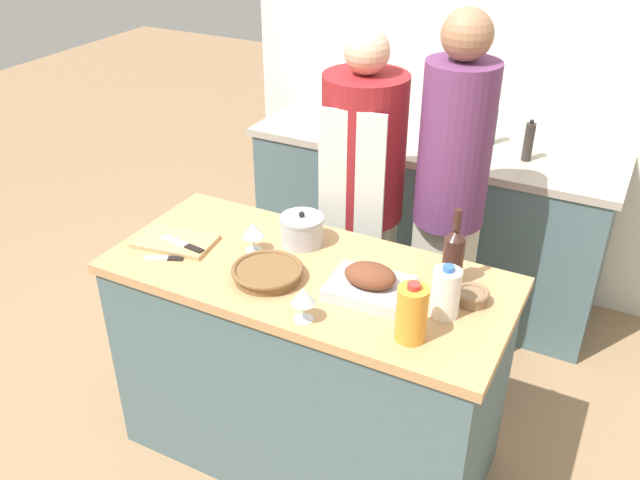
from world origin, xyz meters
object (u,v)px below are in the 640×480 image
(stock_pot, at_px, (302,230))
(wine_bottle_green, at_px, (453,255))
(mixing_bowl, at_px, (472,296))
(condiment_bottle_short, at_px, (529,142))
(condiment_bottle_tall, at_px, (435,119))
(person_cook_aproned, at_px, (362,193))
(wine_glass_left, at_px, (253,231))
(juice_jug, at_px, (412,313))
(person_cook_guest, at_px, (450,191))
(roasting_pan, at_px, (370,283))
(knife_chef, at_px, (183,244))
(condiment_bottle_extra, at_px, (492,126))
(milk_jug, at_px, (446,293))
(wicker_basket, at_px, (267,272))
(cutting_board, at_px, (175,241))
(wine_glass_right, at_px, (303,297))
(knife_paring, at_px, (165,258))
(stand_mixer, at_px, (361,109))

(stock_pot, xyz_separation_m, wine_bottle_green, (0.61, 0.00, 0.06))
(mixing_bowl, height_order, condiment_bottle_short, condiment_bottle_short)
(condiment_bottle_tall, height_order, person_cook_aproned, person_cook_aproned)
(condiment_bottle_tall, bearing_deg, wine_glass_left, -97.89)
(stock_pot, distance_m, juice_jug, 0.70)
(wine_bottle_green, relative_size, person_cook_aproned, 0.18)
(wine_bottle_green, relative_size, wine_glass_left, 2.43)
(mixing_bowl, bearing_deg, person_cook_guest, 114.07)
(roasting_pan, distance_m, condiment_bottle_tall, 1.61)
(mixing_bowl, bearing_deg, wine_bottle_green, 140.16)
(knife_chef, bearing_deg, condiment_bottle_extra, 64.09)
(mixing_bowl, height_order, condiment_bottle_tall, condiment_bottle_tall)
(stock_pot, height_order, milk_jug, milk_jug)
(wicker_basket, distance_m, condiment_bottle_tall, 1.67)
(knife_chef, bearing_deg, person_cook_aproned, 63.17)
(mixing_bowl, height_order, knife_chef, mixing_bowl)
(cutting_board, distance_m, milk_jug, 1.11)
(stock_pot, relative_size, wine_glass_right, 1.36)
(cutting_board, bearing_deg, milk_jug, 2.00)
(knife_paring, bearing_deg, milk_jug, 8.23)
(juice_jug, distance_m, condiment_bottle_tall, 1.83)
(wine_glass_left, bearing_deg, cutting_board, -162.71)
(stand_mixer, relative_size, person_cook_guest, 0.17)
(knife_paring, bearing_deg, roasting_pan, 10.56)
(wine_glass_left, bearing_deg, condiment_bottle_extra, 70.48)
(juice_jug, xyz_separation_m, person_cook_aproned, (-0.58, 0.91, -0.11))
(wicker_basket, relative_size, juice_jug, 1.26)
(person_cook_guest, bearing_deg, milk_jug, -61.42)
(mixing_bowl, relative_size, person_cook_aproned, 0.07)
(wine_glass_left, xyz_separation_m, condiment_bottle_tall, (0.21, 1.52, -0.01))
(cutting_board, height_order, condiment_bottle_short, condiment_bottle_short)
(stock_pot, height_order, knife_chef, stock_pot)
(wicker_basket, xyz_separation_m, mixing_bowl, (0.71, 0.20, 0.00))
(milk_jug, bearing_deg, cutting_board, -178.00)
(milk_jug, relative_size, condiment_bottle_extra, 0.93)
(condiment_bottle_short, xyz_separation_m, person_cook_guest, (-0.19, -0.63, -0.04))
(milk_jug, xyz_separation_m, person_cook_aproned, (-0.64, 0.74, -0.10))
(wine_glass_right, height_order, condiment_bottle_tall, condiment_bottle_tall)
(roasting_pan, relative_size, mixing_bowl, 2.51)
(roasting_pan, distance_m, stand_mixer, 1.56)
(mixing_bowl, height_order, wine_glass_left, wine_glass_left)
(roasting_pan, distance_m, condiment_bottle_short, 1.44)
(condiment_bottle_tall, bearing_deg, wicker_basket, -92.11)
(roasting_pan, distance_m, condiment_bottle_extra, 1.55)
(stock_pot, relative_size, wine_glass_left, 1.41)
(mixing_bowl, height_order, person_cook_guest, person_cook_guest)
(roasting_pan, bearing_deg, wine_bottle_green, 41.36)
(person_cook_guest, bearing_deg, cutting_board, -124.87)
(roasting_pan, height_order, person_cook_aproned, person_cook_aproned)
(knife_paring, bearing_deg, stand_mixer, 85.78)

